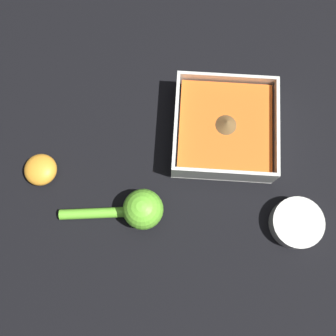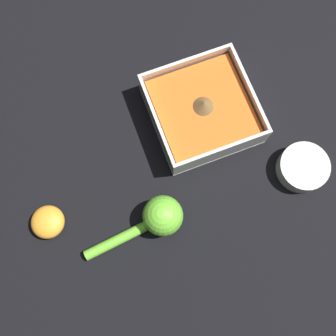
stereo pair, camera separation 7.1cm
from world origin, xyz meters
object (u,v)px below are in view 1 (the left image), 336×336
(square_dish, at_px, (224,129))
(spice_bowl, at_px, (296,223))
(lemon_half, at_px, (41,170))
(lemon_squeezer, at_px, (138,210))

(square_dish, distance_m, spice_bowl, 0.22)
(spice_bowl, height_order, lemon_half, same)
(square_dish, bearing_deg, lemon_squeezer, -132.49)
(spice_bowl, bearing_deg, lemon_squeezer, 179.12)
(square_dish, xyz_separation_m, spice_bowl, (0.14, -0.17, -0.01))
(square_dish, bearing_deg, lemon_half, -163.82)
(spice_bowl, xyz_separation_m, lemon_half, (-0.47, 0.07, 0.00))
(square_dish, distance_m, lemon_half, 0.35)
(lemon_squeezer, xyz_separation_m, lemon_half, (-0.19, 0.07, -0.02))
(spice_bowl, height_order, lemon_squeezer, lemon_squeezer)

